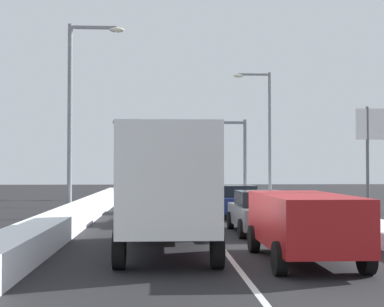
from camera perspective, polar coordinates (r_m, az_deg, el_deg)
ground_plane at (r=22.08m, az=1.50°, el=-7.52°), size 120.00×120.00×0.00m
lane_stripe_between_right_lane_and_center_lane at (r=25.82m, az=0.82°, el=-6.64°), size 0.14×41.45×0.01m
snow_bank_right_shoulder at (r=26.69m, az=12.31°, el=-5.93°), size 1.72×41.45×0.48m
snow_bank_left_shoulder at (r=25.97m, az=-10.99°, el=-5.77°), size 1.26×41.45×0.75m
suv_red_right_lane_nearest at (r=14.28m, az=11.17°, el=-6.68°), size 2.16×4.90×1.67m
sedan_gray_right_lane_second at (r=20.32m, az=6.95°, el=-5.87°), size 2.00×4.50×1.51m
sedan_navy_right_lane_third at (r=27.11m, az=4.48°, el=-4.78°), size 2.00×4.50×1.51m
box_truck_center_lane_nearest at (r=15.46m, az=-2.51°, el=-3.03°), size 2.53×7.20×3.36m
sedan_silver_center_lane_second at (r=24.27m, az=-2.64°, el=-5.17°), size 2.00×4.50×1.51m
sedan_charcoal_center_lane_third at (r=30.16m, az=-2.62°, el=-4.46°), size 2.00×4.50×1.51m
traffic_light_gantry at (r=44.65m, az=0.65°, el=1.58°), size 10.60×0.47×6.20m
street_lamp_right_mid at (r=39.63m, az=7.38°, el=2.86°), size 2.66×0.36×9.00m
street_lamp_left_mid at (r=27.28m, az=-11.53°, el=5.02°), size 2.66×0.36×9.15m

